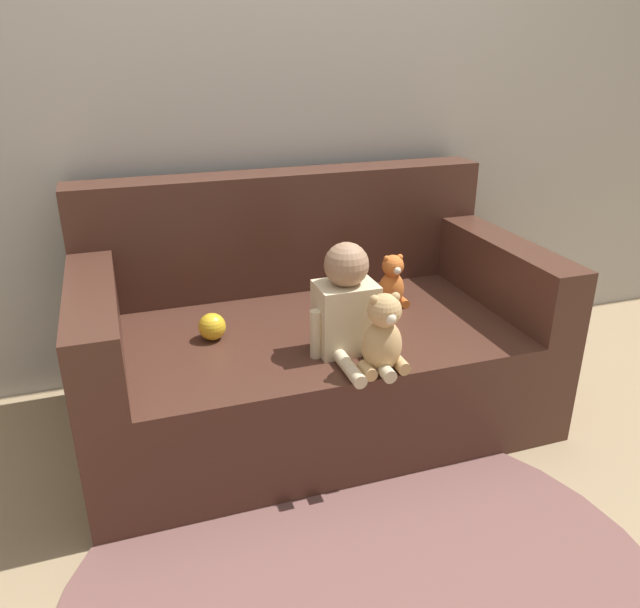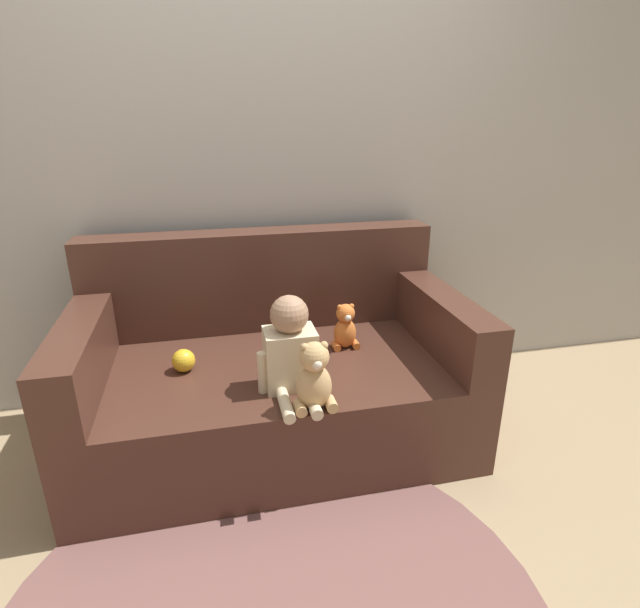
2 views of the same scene
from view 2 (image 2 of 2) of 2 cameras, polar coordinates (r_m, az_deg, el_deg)
name	(u,v)px [view 2 (image 2 of 2)]	position (r m, az deg, el deg)	size (l,w,h in m)	color
ground_plane	(277,436)	(2.50, -4.91, -14.78)	(12.00, 12.00, 0.00)	#9E8460
wall_back	(252,147)	(2.60, -7.77, 17.32)	(8.00, 0.05, 2.60)	#ADA89E
couch	(273,372)	(2.39, -5.38, -7.72)	(1.73, 0.97, 0.92)	#47281E
person_baby	(291,350)	(1.98, -3.38, -5.25)	(0.27, 0.35, 0.39)	beige
teddy_bear_brown	(314,378)	(1.85, -0.66, -8.47)	(0.16, 0.13, 0.28)	tan
plush_toy_side	(345,327)	(2.34, 2.89, -2.68)	(0.13, 0.10, 0.22)	orange
toy_ball	(183,361)	(2.23, -15.33, -6.25)	(0.10, 0.10, 0.10)	gold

